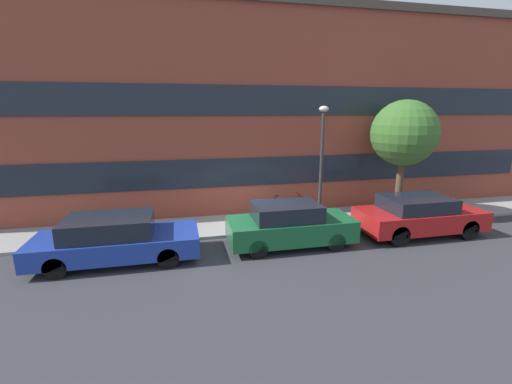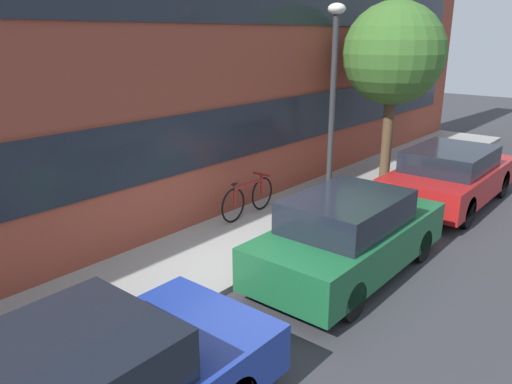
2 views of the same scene
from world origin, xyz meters
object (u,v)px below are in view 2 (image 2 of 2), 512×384
object	(u,v)px
lamp_post	(333,92)
bicycle	(248,197)
parked_car_green	(349,235)
fire_hydrant	(37,333)
street_tree	(394,54)
parked_car_red	(450,175)

from	to	relation	value
lamp_post	bicycle	bearing A→B (deg)	115.52
parked_car_green	bicycle	world-z (taller)	parked_car_green
fire_hydrant	lamp_post	size ratio (longest dim) A/B	0.18
parked_car_green	fire_hydrant	size ratio (longest dim) A/B	5.10
parked_car_green	street_tree	distance (m)	5.95
parked_car_red	fire_hydrant	world-z (taller)	parked_car_red
parked_car_red	fire_hydrant	bearing A→B (deg)	170.45
fire_hydrant	bicycle	bearing A→B (deg)	14.21
bicycle	lamp_post	size ratio (longest dim) A/B	0.41
parked_car_green	parked_car_red	bearing A→B (deg)	-0.00
street_tree	lamp_post	bearing A→B (deg)	-172.69
parked_car_red	bicycle	xyz separation A→B (m)	(-3.73, 2.86, -0.17)
parked_car_red	street_tree	size ratio (longest dim) A/B	0.94
fire_hydrant	lamp_post	world-z (taller)	lamp_post
bicycle	street_tree	world-z (taller)	street_tree
parked_car_green	bicycle	size ratio (longest dim) A/B	2.29
fire_hydrant	parked_car_green	bearing A→B (deg)	-18.87
parked_car_red	fire_hydrant	distance (m)	9.16
street_tree	lamp_post	distance (m)	3.54
fire_hydrant	street_tree	xyz separation A→B (m)	(9.48, 0.29, 2.80)
bicycle	street_tree	distance (m)	5.13
street_tree	bicycle	bearing A→B (deg)	165.92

